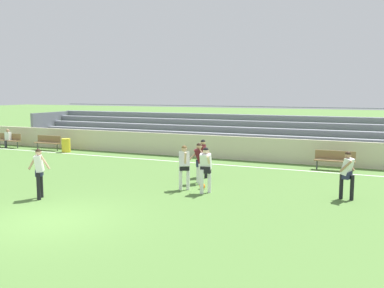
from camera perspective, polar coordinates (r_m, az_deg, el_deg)
The scene contains 16 objects.
ground_plane at distance 12.87m, azimuth -18.48°, elevation -9.69°, with size 160.00×160.00×0.00m, color #517A38.
field_line_sideline at distance 21.66m, azimuth 0.50°, elevation -2.55°, with size 44.00×0.12×0.01m, color white.
sideline_wall at distance 23.20m, azimuth 2.22°, elevation -0.35°, with size 48.00×0.16×1.25m, color beige.
bleacher_stand at distance 26.32m, azimuth 3.88°, elevation 1.65°, with size 26.72×4.28×2.68m.
bench_near_wall_gap at distance 30.02m, azimuth -23.35°, elevation 0.62°, with size 1.80×0.40×0.90m.
bench_far_right at distance 20.67m, azimuth 18.63°, elevation -1.86°, with size 1.80×0.40×0.90m.
bench_near_bin at distance 27.76m, azimuth -18.78°, elevation 0.34°, with size 1.80×0.40×0.90m.
trash_bin at distance 26.54m, azimuth -16.56°, elevation -0.17°, with size 0.52×0.52×0.82m, color yellow.
spectator_seated at distance 29.93m, azimuth -23.53°, elevation 0.89°, with size 0.36×0.42×1.21m.
player_dark_overlapping at distance 16.71m, azimuth 0.93°, elevation -2.13°, with size 0.74×0.52×1.62m.
player_white_dropping_back at distance 15.14m, azimuth 1.85°, elevation -2.98°, with size 0.46×0.66×1.66m.
player_white_challenging at distance 15.67m, azimuth -1.04°, elevation -2.64°, with size 0.52×0.58×1.66m.
player_white_on_ball at distance 15.25m, azimuth -19.85°, elevation -3.16°, with size 0.69×0.48×1.72m.
player_dark_trailing_run at distance 17.90m, azimuth 1.49°, elevation -1.50°, with size 0.58×0.44×1.62m.
player_white_deep_cover at distance 15.16m, azimuth 20.14°, elevation -3.45°, with size 0.50×0.63×1.64m.
soccer_ball at distance 15.93m, azimuth 1.40°, elevation -5.69°, with size 0.22×0.22×0.22m, color orange.
Camera 1 is at (8.34, -9.10, 3.64)m, focal length 39.71 mm.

